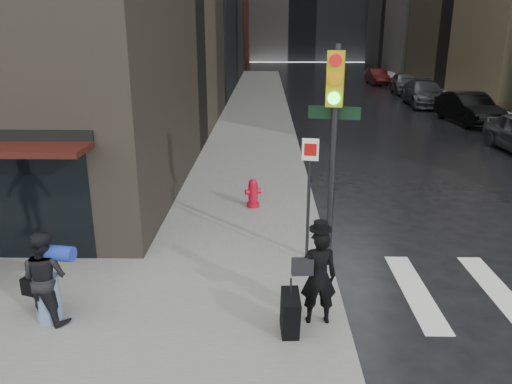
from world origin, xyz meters
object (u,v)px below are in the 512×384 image
Objects in this scene: parked_car_5 at (377,77)px; parked_car_2 at (469,108)px; fire_hydrant at (253,194)px; traffic_light at (331,130)px; man_overcoat at (313,283)px; man_jeans at (45,277)px; parked_car_3 at (424,93)px; parked_car_4 at (405,83)px.

parked_car_2 is at bearing -89.45° from parked_car_5.
parked_car_5 is (10.45, 33.63, 0.18)m from fire_hydrant.
traffic_light is at bearing -104.70° from parked_car_5.
man_jeans is (-4.38, 0.04, 0.04)m from man_overcoat.
man_jeans is 0.29× the size of parked_car_3.
parked_car_5 is (13.72, 39.33, -0.27)m from man_jeans.
parked_car_5 is (8.86, 37.23, -2.31)m from traffic_light.
man_overcoat reaches higher than parked_car_5.
parked_car_4 is 6.66m from parked_car_5.
man_overcoat is 34.26m from parked_car_4.
parked_car_5 is at bearing -89.95° from man_jeans.
fire_hydrant is at bearing -108.57° from parked_car_5.
parked_car_3 is 1.17× the size of parked_car_4.
parked_car_3 is at bearing 87.13° from parked_car_2.
fire_hydrant is at bearing -114.73° from parked_car_3.
parked_car_5 is at bearing 88.99° from traffic_light.
parked_car_2 reaches higher than fire_hydrant.
parked_car_5 is at bearing 72.74° from fire_hydrant.
parked_car_5 is at bearing -106.82° from man_overcoat.
parked_car_3 is 13.25m from parked_car_5.
parked_car_4 reaches higher than fire_hydrant.
traffic_light is 38.34m from parked_car_5.
parked_car_3 is (10.74, 20.39, 0.30)m from fire_hydrant.
traffic_light reaches higher than man_jeans.
parked_car_5 reaches higher than fire_hydrant.
parked_car_3 is at bearing 62.23° from fire_hydrant.
man_overcoat is at bearing -104.65° from parked_car_5.
parked_car_2 is 1.19× the size of parked_car_5.
man_jeans is 2.01× the size of fire_hydrant.
parked_car_5 is at bearing 85.90° from parked_car_2.
man_jeans is 0.36× the size of traffic_light.
traffic_light is 25.76m from parked_car_3.
fire_hydrant is 0.19× the size of parked_car_5.
fire_hydrant is 0.14× the size of parked_car_3.
parked_car_2 is 19.88m from parked_car_5.
parked_car_5 is at bearing 94.29° from parked_car_3.
man_jeans is 41.65m from parked_car_5.
parked_car_3 is at bearing -98.95° from man_jeans.
parked_car_3 reaches higher than parked_car_5.
parked_car_2 is 0.90× the size of parked_car_3.
man_overcoat is 0.39× the size of parked_car_4.
man_overcoat reaches higher than parked_car_4.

